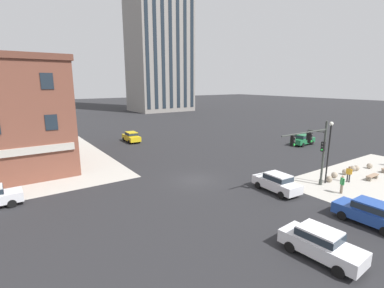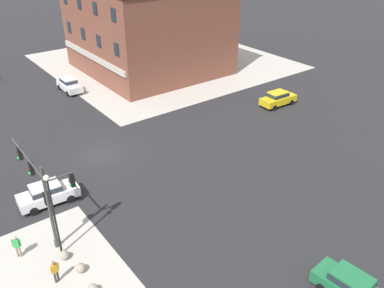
# 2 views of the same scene
# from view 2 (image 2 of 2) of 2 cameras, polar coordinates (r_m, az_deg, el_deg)

# --- Properties ---
(ground_plane) EXTENTS (320.00, 320.00, 0.00)m
(ground_plane) POSITION_cam_2_polar(r_m,az_deg,el_deg) (38.12, -12.44, -1.36)
(ground_plane) COLOR #262628
(sidewalk_far_corner) EXTENTS (32.00, 32.00, 0.02)m
(sidewalk_far_corner) POSITION_cam_2_polar(r_m,az_deg,el_deg) (63.16, -4.04, 11.56)
(sidewalk_far_corner) COLOR #B7B2A8
(sidewalk_far_corner) RESTS_ON ground
(traffic_signal_main) EXTENTS (6.43, 2.09, 6.13)m
(traffic_signal_main) POSITION_cam_2_polar(r_m,az_deg,el_deg) (27.60, -20.18, -5.87)
(traffic_signal_main) COLOR #383D38
(traffic_signal_main) RESTS_ON ground
(bollard_sphere_curb_a) EXTENTS (0.61, 0.61, 0.61)m
(bollard_sphere_curb_a) POSITION_cam_2_polar(r_m,az_deg,el_deg) (27.67, -17.56, -14.73)
(bollard_sphere_curb_a) COLOR gray
(bollard_sphere_curb_a) RESTS_ON ground
(bollard_sphere_curb_b) EXTENTS (0.61, 0.61, 0.61)m
(bollard_sphere_curb_b) POSITION_cam_2_polar(r_m,az_deg,el_deg) (26.59, -15.44, -16.49)
(bollard_sphere_curb_b) COLOR gray
(bollard_sphere_curb_b) RESTS_ON ground
(pedestrian_near_bench) EXTENTS (0.34, 0.49, 1.67)m
(pedestrian_near_bench) POSITION_cam_2_polar(r_m,az_deg,el_deg) (28.39, -23.47, -12.96)
(pedestrian_near_bench) COLOR gray
(pedestrian_near_bench) RESTS_ON ground
(pedestrian_with_bag) EXTENTS (0.27, 0.54, 1.61)m
(pedestrian_with_bag) POSITION_cam_2_polar(r_m,az_deg,el_deg) (25.99, -18.75, -16.53)
(pedestrian_with_bag) COLOR #333333
(pedestrian_with_bag) RESTS_ON ground
(street_lamp_corner_near) EXTENTS (0.36, 0.36, 6.01)m
(street_lamp_corner_near) POSITION_cam_2_polar(r_m,az_deg,el_deg) (25.99, -19.09, -8.41)
(street_lamp_corner_near) COLOR black
(street_lamp_corner_near) RESTS_ON ground
(car_main_northbound_far) EXTENTS (4.53, 2.16, 1.68)m
(car_main_northbound_far) POSITION_cam_2_polar(r_m,az_deg,el_deg) (25.53, 21.63, -18.21)
(car_main_northbound_far) COLOR #1E6B3D
(car_main_northbound_far) RESTS_ON ground
(car_cross_eastbound) EXTENTS (4.41, 1.90, 1.68)m
(car_cross_eastbound) POSITION_cam_2_polar(r_m,az_deg,el_deg) (53.26, -16.93, 8.06)
(car_cross_eastbound) COLOR silver
(car_cross_eastbound) RESTS_ON ground
(car_parked_curb) EXTENTS (2.04, 4.48, 1.68)m
(car_parked_curb) POSITION_cam_2_polar(r_m,az_deg,el_deg) (47.88, 12.03, 6.36)
(car_parked_curb) COLOR gold
(car_parked_curb) RESTS_ON ground
(car_main_mid) EXTENTS (2.10, 4.50, 1.68)m
(car_main_mid) POSITION_cam_2_polar(r_m,az_deg,el_deg) (32.39, -19.73, -6.53)
(car_main_mid) COLOR silver
(car_main_mid) RESTS_ON ground
(storefront_block_near_corner) EXTENTS (18.93, 17.47, 12.23)m
(storefront_block_near_corner) POSITION_cam_2_polar(r_m,az_deg,el_deg) (58.39, -6.24, 16.25)
(storefront_block_near_corner) COLOR brown
(storefront_block_near_corner) RESTS_ON ground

